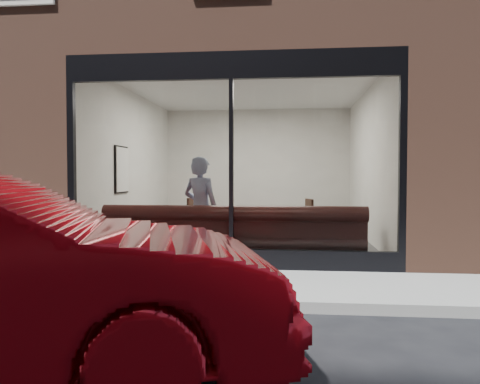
# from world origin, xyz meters

# --- Properties ---
(ground) EXTENTS (120.00, 120.00, 0.00)m
(ground) POSITION_xyz_m (0.00, 0.00, 0.00)
(ground) COLOR black
(ground) RESTS_ON ground
(sidewalk_near) EXTENTS (40.00, 2.00, 0.01)m
(sidewalk_near) POSITION_xyz_m (0.00, 1.00, 0.01)
(sidewalk_near) COLOR gray
(sidewalk_near) RESTS_ON ground
(kerb_near) EXTENTS (40.00, 0.10, 0.12)m
(kerb_near) POSITION_xyz_m (0.00, -0.05, 0.06)
(kerb_near) COLOR gray
(kerb_near) RESTS_ON ground
(host_building_pier_left) EXTENTS (2.50, 12.00, 3.20)m
(host_building_pier_left) POSITION_xyz_m (-3.75, 8.00, 1.60)
(host_building_pier_left) COLOR brown
(host_building_pier_left) RESTS_ON ground
(host_building_pier_right) EXTENTS (2.50, 12.00, 3.20)m
(host_building_pier_right) POSITION_xyz_m (3.75, 8.00, 1.60)
(host_building_pier_right) COLOR brown
(host_building_pier_right) RESTS_ON ground
(host_building_backfill) EXTENTS (5.00, 6.00, 3.20)m
(host_building_backfill) POSITION_xyz_m (0.00, 11.00, 1.60)
(host_building_backfill) COLOR brown
(host_building_backfill) RESTS_ON ground
(cafe_floor) EXTENTS (6.00, 6.00, 0.00)m
(cafe_floor) POSITION_xyz_m (0.00, 5.00, 0.02)
(cafe_floor) COLOR #2D2D30
(cafe_floor) RESTS_ON ground
(cafe_ceiling) EXTENTS (6.00, 6.00, 0.00)m
(cafe_ceiling) POSITION_xyz_m (0.00, 5.00, 3.19)
(cafe_ceiling) COLOR white
(cafe_ceiling) RESTS_ON host_building_upper
(cafe_wall_back) EXTENTS (5.00, 0.00, 5.00)m
(cafe_wall_back) POSITION_xyz_m (0.00, 7.99, 1.60)
(cafe_wall_back) COLOR silver
(cafe_wall_back) RESTS_ON ground
(cafe_wall_left) EXTENTS (0.00, 6.00, 6.00)m
(cafe_wall_left) POSITION_xyz_m (-2.49, 5.00, 1.60)
(cafe_wall_left) COLOR silver
(cafe_wall_left) RESTS_ON ground
(cafe_wall_right) EXTENTS (0.00, 6.00, 6.00)m
(cafe_wall_right) POSITION_xyz_m (2.49, 5.00, 1.60)
(cafe_wall_right) COLOR silver
(cafe_wall_right) RESTS_ON ground
(storefront_kick) EXTENTS (5.00, 0.10, 0.30)m
(storefront_kick) POSITION_xyz_m (0.00, 2.05, 0.15)
(storefront_kick) COLOR black
(storefront_kick) RESTS_ON ground
(storefront_header) EXTENTS (5.00, 0.10, 0.40)m
(storefront_header) POSITION_xyz_m (0.00, 2.05, 3.00)
(storefront_header) COLOR black
(storefront_header) RESTS_ON host_building_upper
(storefront_mullion) EXTENTS (0.06, 0.10, 2.50)m
(storefront_mullion) POSITION_xyz_m (0.00, 2.05, 1.55)
(storefront_mullion) COLOR black
(storefront_mullion) RESTS_ON storefront_kick
(storefront_glass) EXTENTS (4.80, 0.00, 4.80)m
(storefront_glass) POSITION_xyz_m (0.00, 2.02, 1.55)
(storefront_glass) COLOR white
(storefront_glass) RESTS_ON storefront_kick
(banquette) EXTENTS (4.00, 0.55, 0.45)m
(banquette) POSITION_xyz_m (0.00, 2.45, 0.23)
(banquette) COLOR #341713
(banquette) RESTS_ON cafe_floor
(person) EXTENTS (0.73, 0.61, 1.70)m
(person) POSITION_xyz_m (-0.57, 2.66, 0.85)
(person) COLOR #A3B4D9
(person) RESTS_ON cafe_floor
(cafe_table_left) EXTENTS (0.75, 0.75, 0.04)m
(cafe_table_left) POSITION_xyz_m (-1.33, 3.06, 0.74)
(cafe_table_left) COLOR black
(cafe_table_left) RESTS_ON cafe_floor
(cafe_table_right) EXTENTS (0.66, 0.66, 0.04)m
(cafe_table_right) POSITION_xyz_m (1.86, 3.59, 0.74)
(cafe_table_right) COLOR black
(cafe_table_right) RESTS_ON cafe_floor
(cafe_chair_left) EXTENTS (0.58, 0.58, 0.04)m
(cafe_chair_left) POSITION_xyz_m (-1.22, 4.41, 0.24)
(cafe_chair_left) COLOR black
(cafe_chair_left) RESTS_ON cafe_floor
(cafe_chair_right) EXTENTS (0.49, 0.49, 0.04)m
(cafe_chair_right) POSITION_xyz_m (1.05, 4.04, 0.24)
(cafe_chair_right) COLOR black
(cafe_chair_right) RESTS_ON cafe_floor
(wall_poster) EXTENTS (0.02, 0.66, 0.88)m
(wall_poster) POSITION_xyz_m (-2.45, 4.25, 1.51)
(wall_poster) COLOR white
(wall_poster) RESTS_ON cafe_wall_left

